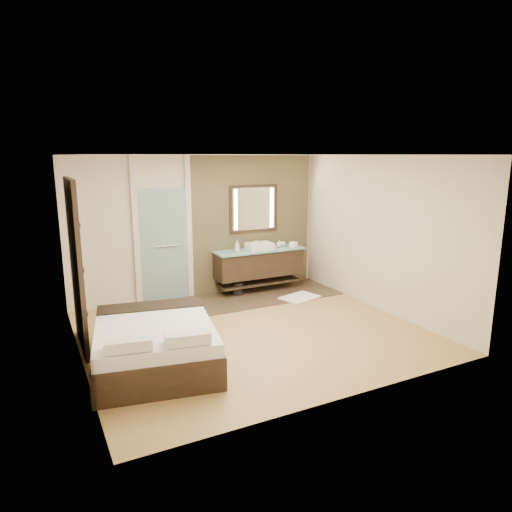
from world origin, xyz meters
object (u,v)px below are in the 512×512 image
vanity (259,263)px  bed (155,344)px  waste_bin (238,289)px  mirror_unit (254,209)px

vanity → bed: vanity is taller
vanity → waste_bin: vanity is taller
vanity → waste_bin: (-0.51, -0.07, -0.45)m
mirror_unit → vanity: bearing=-90.0°
vanity → mirror_unit: (0.00, 0.24, 1.07)m
bed → waste_bin: bearing=56.3°
mirror_unit → bed: (-2.75, -2.63, -1.35)m
vanity → waste_bin: size_ratio=7.08×
bed → waste_bin: (2.24, 2.32, -0.17)m
mirror_unit → bed: 4.04m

